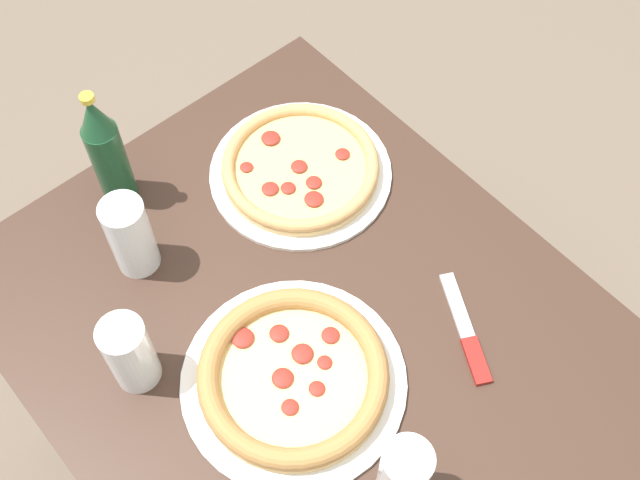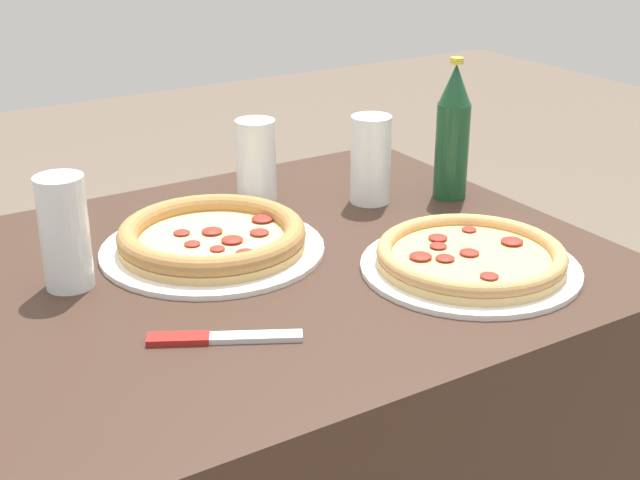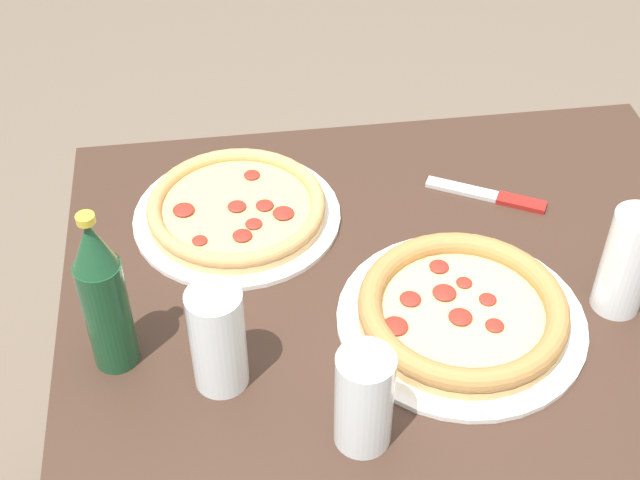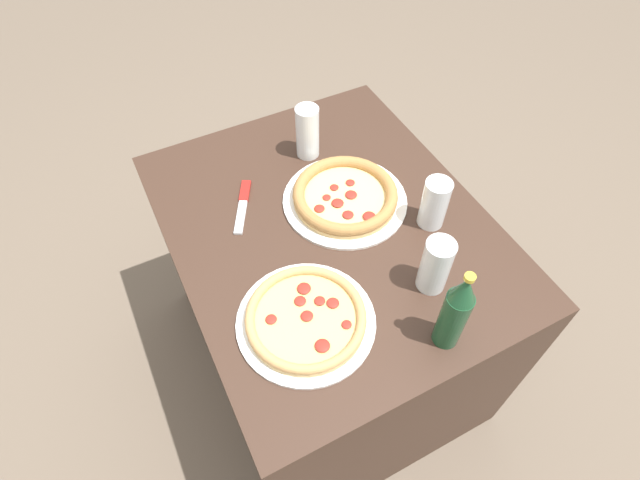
{
  "view_description": "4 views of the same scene",
  "coord_description": "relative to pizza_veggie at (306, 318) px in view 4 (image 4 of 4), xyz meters",
  "views": [
    {
      "loc": [
        0.41,
        -0.34,
        1.84
      ],
      "look_at": [
        -0.08,
        0.09,
        0.8
      ],
      "focal_mm": 45.0,
      "sensor_mm": 36.0,
      "label": 1
    },
    {
      "loc": [
        0.56,
        1.04,
        1.26
      ],
      "look_at": [
        -0.05,
        0.06,
        0.78
      ],
      "focal_mm": 50.0,
      "sensor_mm": 36.0,
      "label": 2
    },
    {
      "loc": [
        -0.24,
        -0.85,
        1.61
      ],
      "look_at": [
        -0.12,
        0.03,
        0.81
      ],
      "focal_mm": 50.0,
      "sensor_mm": 36.0,
      "label": 3
    },
    {
      "loc": [
        -0.72,
        0.39,
        1.72
      ],
      "look_at": [
        -0.07,
        0.06,
        0.79
      ],
      "focal_mm": 28.0,
      "sensor_mm": 36.0,
      "label": 4
    }
  ],
  "objects": [
    {
      "name": "glass_iced_tea",
      "position": [
        -0.04,
        -0.3,
        0.05
      ],
      "size": [
        0.07,
        0.07,
        0.15
      ],
      "color": "white",
      "rests_on": "table"
    },
    {
      "name": "glass_mango_juice",
      "position": [
        0.5,
        -0.25,
        0.06
      ],
      "size": [
        0.07,
        0.07,
        0.16
      ],
      "color": "white",
      "rests_on": "table"
    },
    {
      "name": "table",
      "position": [
        0.23,
        -0.18,
        -0.39
      ],
      "size": [
        0.96,
        0.78,
        0.73
      ],
      "color": "#3D281E",
      "rests_on": "ground_plane"
    },
    {
      "name": "beer_bottle",
      "position": [
        -0.17,
        -0.25,
        0.1
      ],
      "size": [
        0.06,
        0.06,
        0.24
      ],
      "color": "#194728",
      "rests_on": "table"
    },
    {
      "name": "pizza_veggie",
      "position": [
        0.0,
        0.0,
        0.0
      ],
      "size": [
        0.31,
        0.31,
        0.04
      ],
      "color": "white",
      "rests_on": "table"
    },
    {
      "name": "pizza_salami",
      "position": [
        0.28,
        -0.25,
        0.0
      ],
      "size": [
        0.33,
        0.33,
        0.05
      ],
      "color": "white",
      "rests_on": "table"
    },
    {
      "name": "knife",
      "position": [
        0.39,
        -0.01,
        -0.01
      ],
      "size": [
        0.18,
        0.11,
        0.01
      ],
      "color": "maroon",
      "rests_on": "table"
    },
    {
      "name": "ground_plane",
      "position": [
        0.23,
        -0.18,
        -0.75
      ],
      "size": [
        8.0,
        8.0,
        0.0
      ],
      "primitive_type": "plane",
      "color": "#6B5B4C"
    },
    {
      "name": "glass_cola",
      "position": [
        0.12,
        -0.41,
        0.04
      ],
      "size": [
        0.07,
        0.07,
        0.14
      ],
      "color": "white",
      "rests_on": "table"
    }
  ]
}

